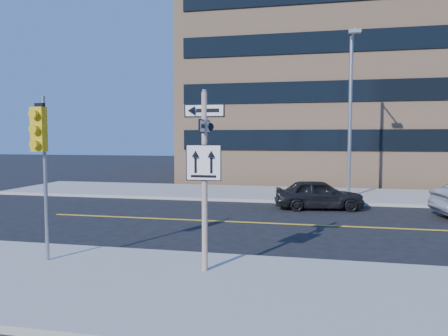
% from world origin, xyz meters
% --- Properties ---
extents(ground, '(120.00, 120.00, 0.00)m').
position_xyz_m(ground, '(0.00, 0.00, 0.00)').
color(ground, black).
rests_on(ground, ground).
extents(sign_pole, '(0.92, 0.92, 4.06)m').
position_xyz_m(sign_pole, '(0.00, -2.51, 2.44)').
color(sign_pole, silver).
rests_on(sign_pole, near_sidewalk).
extents(traffic_signal, '(0.32, 0.45, 4.00)m').
position_xyz_m(traffic_signal, '(-4.00, -2.66, 3.03)').
color(traffic_signal, gray).
rests_on(traffic_signal, near_sidewalk).
extents(parked_car_a, '(2.13, 4.05, 1.31)m').
position_xyz_m(parked_car_a, '(2.52, 7.63, 0.66)').
color(parked_car_a, black).
rests_on(parked_car_a, ground).
extents(streetlight_a, '(0.55, 2.25, 8.00)m').
position_xyz_m(streetlight_a, '(4.00, 10.76, 4.76)').
color(streetlight_a, gray).
rests_on(streetlight_a, far_sidewalk).
extents(building_brick, '(18.00, 18.00, 18.00)m').
position_xyz_m(building_brick, '(2.00, 25.00, 9.00)').
color(building_brick, tan).
rests_on(building_brick, ground).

